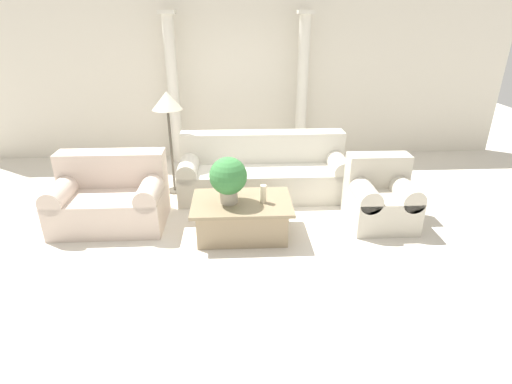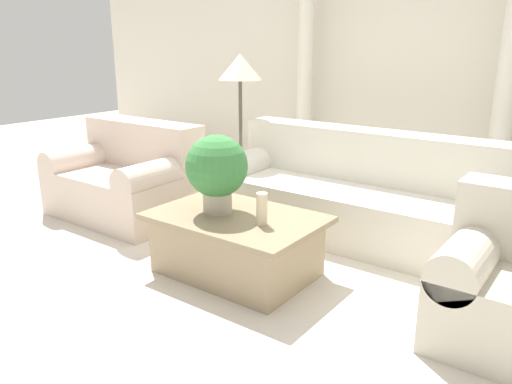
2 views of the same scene
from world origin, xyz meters
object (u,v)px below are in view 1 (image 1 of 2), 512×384
(loveseat, at_px, (111,196))
(armchair, at_px, (380,196))
(coffee_table, at_px, (242,217))
(floor_lamp, at_px, (167,106))
(potted_plant, at_px, (228,177))
(sofa_long, at_px, (263,171))

(loveseat, relative_size, armchair, 1.60)
(coffee_table, xyz_separation_m, floor_lamp, (-1.01, 1.33, 1.09))
(potted_plant, bearing_deg, armchair, 7.75)
(loveseat, height_order, armchair, loveseat)
(sofa_long, height_order, loveseat, same)
(loveseat, height_order, coffee_table, loveseat)
(sofa_long, relative_size, potted_plant, 4.38)
(loveseat, xyz_separation_m, armchair, (3.45, -0.16, -0.00))
(coffee_table, height_order, floor_lamp, floor_lamp)
(potted_plant, relative_size, armchair, 0.66)
(sofa_long, relative_size, loveseat, 1.79)
(loveseat, bearing_deg, armchair, -2.69)
(armchair, bearing_deg, potted_plant, -172.25)
(coffee_table, xyz_separation_m, potted_plant, (-0.15, -0.02, 0.54))
(sofa_long, distance_m, armchair, 1.74)
(potted_plant, bearing_deg, coffee_table, 8.52)
(sofa_long, distance_m, coffee_table, 1.28)
(floor_lamp, height_order, armchair, floor_lamp)
(sofa_long, bearing_deg, floor_lamp, 175.39)
(potted_plant, height_order, armchair, potted_plant)
(potted_plant, relative_size, floor_lamp, 0.37)
(sofa_long, distance_m, potted_plant, 1.40)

